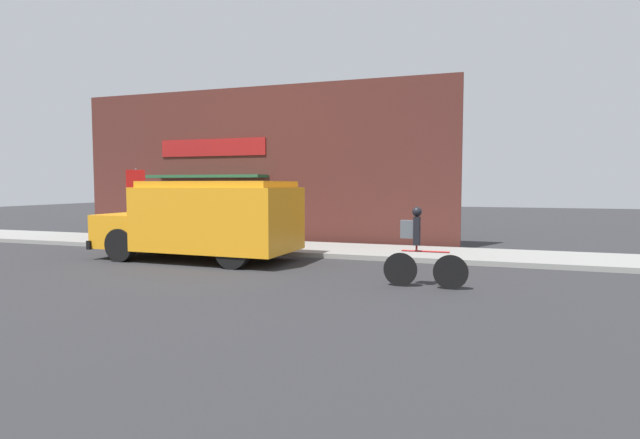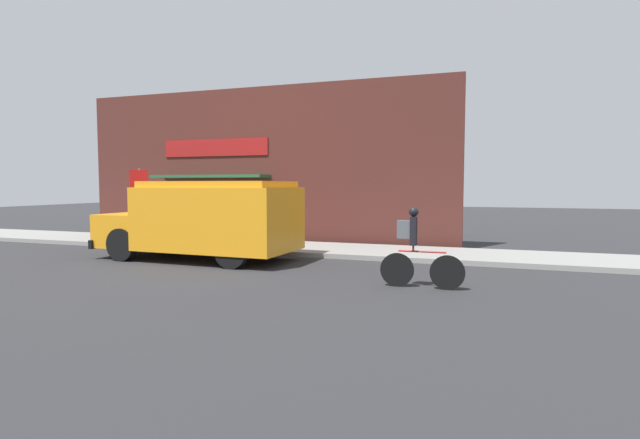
# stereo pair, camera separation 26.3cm
# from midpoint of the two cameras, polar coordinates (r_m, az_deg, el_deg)

# --- Properties ---
(ground_plane) EXTENTS (70.00, 70.00, 0.00)m
(ground_plane) POSITION_cam_midpoint_polar(r_m,az_deg,el_deg) (15.45, -12.79, -3.73)
(ground_plane) COLOR #2B2B2D
(sidewalk) EXTENTS (28.00, 2.65, 0.14)m
(sidewalk) POSITION_cam_midpoint_polar(r_m,az_deg,el_deg) (16.58, -10.41, -2.94)
(sidewalk) COLOR gray
(sidewalk) RESTS_ON ground_plane
(storefront) EXTENTS (14.19, 1.08, 5.49)m
(storefront) POSITION_cam_midpoint_polar(r_m,az_deg,el_deg) (18.02, -8.03, 6.15)
(storefront) COLOR #4C231E
(storefront) RESTS_ON ground_plane
(school_bus) EXTENTS (5.57, 2.82, 2.14)m
(school_bus) POSITION_cam_midpoint_polar(r_m,az_deg,el_deg) (13.86, -13.51, 0.04)
(school_bus) COLOR orange
(school_bus) RESTS_ON ground_plane
(cyclist) EXTENTS (1.67, 0.20, 1.62)m
(cyclist) POSITION_cam_midpoint_polar(r_m,az_deg,el_deg) (10.12, 10.56, -3.38)
(cyclist) COLOR black
(cyclist) RESTS_ON ground_plane
(stop_sign_post) EXTENTS (0.45, 0.45, 2.46)m
(stop_sign_post) POSITION_cam_midpoint_polar(r_m,az_deg,el_deg) (17.79, -20.64, 2.88)
(stop_sign_post) COLOR slate
(stop_sign_post) RESTS_ON sidewalk
(trash_bin) EXTENTS (0.64, 0.64, 0.83)m
(trash_bin) POSITION_cam_midpoint_polar(r_m,az_deg,el_deg) (17.08, -9.33, -1.09)
(trash_bin) COLOR slate
(trash_bin) RESTS_ON sidewalk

